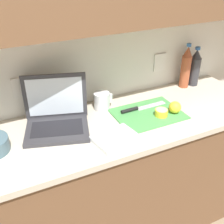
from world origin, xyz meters
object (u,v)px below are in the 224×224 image
at_px(bottle_oil_tall, 195,68).
at_px(measuring_cup, 102,101).
at_px(cutting_board, 148,114).
at_px(knife, 136,109).
at_px(lemon_half_cut, 161,113).
at_px(bottle_green_soda, 186,68).
at_px(laptop, 56,116).
at_px(lemon_whole_beside, 175,107).

relative_size(bottle_oil_tall, measuring_cup, 2.35).
height_order(cutting_board, knife, knife).
distance_m(knife, lemon_half_cut, 0.16).
xyz_separation_m(lemon_half_cut, measuring_cup, (-0.27, 0.24, 0.02)).
distance_m(lemon_half_cut, bottle_green_soda, 0.48).
bearing_deg(laptop, lemon_half_cut, 0.83).
distance_m(knife, measuring_cup, 0.21).
bearing_deg(lemon_whole_beside, knife, 146.90).
height_order(laptop, bottle_green_soda, bottle_green_soda).
bearing_deg(laptop, cutting_board, 4.76).
distance_m(bottle_oil_tall, measuring_cup, 0.73).
relative_size(lemon_whole_beside, measuring_cup, 0.61).
distance_m(bottle_green_soda, bottle_oil_tall, 0.08).
xyz_separation_m(lemon_half_cut, bottle_oil_tall, (0.45, 0.28, 0.10)).
bearing_deg(bottle_oil_tall, knife, -164.19).
height_order(cutting_board, measuring_cup, measuring_cup).
bearing_deg(laptop, knife, 11.35).
bearing_deg(measuring_cup, lemon_whole_beside, -33.87).
relative_size(cutting_board, measuring_cup, 3.38).
relative_size(cutting_board, bottle_oil_tall, 1.44).
distance_m(laptop, lemon_whole_beside, 0.68).
bearing_deg(lemon_whole_beside, measuring_cup, 146.13).
height_order(cutting_board, lemon_half_cut, lemon_half_cut).
bearing_deg(lemon_whole_beside, cutting_board, 157.81).
bearing_deg(bottle_oil_tall, bottle_green_soda, 180.00).
height_order(cutting_board, bottle_green_soda, bottle_green_soda).
height_order(bottle_oil_tall, measuring_cup, bottle_oil_tall).
distance_m(lemon_whole_beside, measuring_cup, 0.43).
distance_m(knife, lemon_whole_beside, 0.23).
distance_m(cutting_board, lemon_half_cut, 0.08).
height_order(laptop, bottle_oil_tall, laptop).
height_order(knife, lemon_whole_beside, lemon_whole_beside).
xyz_separation_m(knife, lemon_whole_beside, (0.19, -0.12, 0.03)).
relative_size(knife, measuring_cup, 2.63).
bearing_deg(bottle_green_soda, cutting_board, -152.59).
xyz_separation_m(lemon_half_cut, lemon_whole_beside, (0.09, -0.01, 0.02)).
bearing_deg(bottle_oil_tall, lemon_whole_beside, -142.34).
relative_size(laptop, lemon_half_cut, 5.28).
bearing_deg(knife, cutting_board, -56.65).
bearing_deg(measuring_cup, knife, -34.72).
bearing_deg(cutting_board, bottle_green_soda, 27.41).
distance_m(cutting_board, measuring_cup, 0.29).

